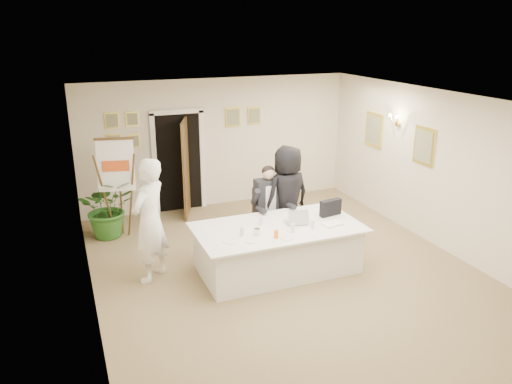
{
  "coord_description": "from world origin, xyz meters",
  "views": [
    {
      "loc": [
        -3.18,
        -6.74,
        3.85
      ],
      "look_at": [
        -0.26,
        0.6,
        1.2
      ],
      "focal_mm": 35.0,
      "sensor_mm": 36.0,
      "label": 1
    }
  ],
  "objects_px": {
    "seated_man": "(269,206)",
    "steel_jug": "(257,232)",
    "flip_chart": "(119,193)",
    "oj_glass": "(276,234)",
    "conference_table": "(278,248)",
    "laptop_bag": "(330,208)",
    "potted_palm": "(108,208)",
    "laptop": "(295,215)",
    "paper_stack": "(332,224)",
    "standing_man": "(150,221)",
    "standing_woman": "(288,196)"
  },
  "relations": [
    {
      "from": "seated_man",
      "to": "steel_jug",
      "type": "distance_m",
      "value": 1.38
    },
    {
      "from": "flip_chart",
      "to": "oj_glass",
      "type": "distance_m",
      "value": 3.41
    },
    {
      "from": "conference_table",
      "to": "laptop_bag",
      "type": "relative_size",
      "value": 6.79
    },
    {
      "from": "potted_palm",
      "to": "laptop",
      "type": "height_order",
      "value": "potted_palm"
    },
    {
      "from": "conference_table",
      "to": "oj_glass",
      "type": "distance_m",
      "value": 0.65
    },
    {
      "from": "flip_chart",
      "to": "potted_palm",
      "type": "height_order",
      "value": "flip_chart"
    },
    {
      "from": "conference_table",
      "to": "paper_stack",
      "type": "xyz_separation_m",
      "value": [
        0.85,
        -0.26,
        0.4
      ]
    },
    {
      "from": "seated_man",
      "to": "steel_jug",
      "type": "xyz_separation_m",
      "value": [
        -0.71,
        -1.19,
        0.07
      ]
    },
    {
      "from": "seated_man",
      "to": "flip_chart",
      "type": "relative_size",
      "value": 0.8
    },
    {
      "from": "conference_table",
      "to": "oj_glass",
      "type": "relative_size",
      "value": 20.58
    },
    {
      "from": "flip_chart",
      "to": "standing_man",
      "type": "relative_size",
      "value": 0.96
    },
    {
      "from": "laptop",
      "to": "steel_jug",
      "type": "height_order",
      "value": "laptop"
    },
    {
      "from": "flip_chart",
      "to": "standing_woman",
      "type": "xyz_separation_m",
      "value": [
        2.8,
        -1.43,
        0.05
      ]
    },
    {
      "from": "conference_table",
      "to": "flip_chart",
      "type": "relative_size",
      "value": 1.41
    },
    {
      "from": "steel_jug",
      "to": "standing_woman",
      "type": "bearing_deg",
      "value": 47.2
    },
    {
      "from": "laptop",
      "to": "laptop_bag",
      "type": "distance_m",
      "value": 0.71
    },
    {
      "from": "conference_table",
      "to": "seated_man",
      "type": "bearing_deg",
      "value": 74.81
    },
    {
      "from": "conference_table",
      "to": "laptop_bag",
      "type": "distance_m",
      "value": 1.16
    },
    {
      "from": "potted_palm",
      "to": "paper_stack",
      "type": "relative_size",
      "value": 3.67
    },
    {
      "from": "standing_man",
      "to": "potted_palm",
      "type": "bearing_deg",
      "value": -121.51
    },
    {
      "from": "standing_woman",
      "to": "potted_palm",
      "type": "distance_m",
      "value": 3.39
    },
    {
      "from": "standing_woman",
      "to": "steel_jug",
      "type": "height_order",
      "value": "standing_woman"
    },
    {
      "from": "standing_woman",
      "to": "potted_palm",
      "type": "height_order",
      "value": "standing_woman"
    },
    {
      "from": "conference_table",
      "to": "laptop_bag",
      "type": "bearing_deg",
      "value": 6.96
    },
    {
      "from": "laptop_bag",
      "to": "seated_man",
      "type": "bearing_deg",
      "value": 122.36
    },
    {
      "from": "standing_woman",
      "to": "paper_stack",
      "type": "relative_size",
      "value": 5.86
    },
    {
      "from": "seated_man",
      "to": "standing_woman",
      "type": "distance_m",
      "value": 0.38
    },
    {
      "from": "seated_man",
      "to": "laptop",
      "type": "height_order",
      "value": "seated_man"
    },
    {
      "from": "laptop",
      "to": "conference_table",
      "type": "bearing_deg",
      "value": -164.2
    },
    {
      "from": "conference_table",
      "to": "standing_woman",
      "type": "distance_m",
      "value": 1.23
    },
    {
      "from": "laptop",
      "to": "oj_glass",
      "type": "height_order",
      "value": "laptop"
    },
    {
      "from": "flip_chart",
      "to": "potted_palm",
      "type": "bearing_deg",
      "value": 152.03
    },
    {
      "from": "laptop",
      "to": "paper_stack",
      "type": "distance_m",
      "value": 0.61
    },
    {
      "from": "standing_man",
      "to": "laptop",
      "type": "relative_size",
      "value": 5.53
    },
    {
      "from": "seated_man",
      "to": "potted_palm",
      "type": "relative_size",
      "value": 1.31
    },
    {
      "from": "potted_palm",
      "to": "laptop",
      "type": "distance_m",
      "value": 3.67
    },
    {
      "from": "flip_chart",
      "to": "standing_man",
      "type": "height_order",
      "value": "standing_man"
    },
    {
      "from": "flip_chart",
      "to": "steel_jug",
      "type": "xyz_separation_m",
      "value": [
        1.75,
        -2.56,
        -0.05
      ]
    },
    {
      "from": "flip_chart",
      "to": "steel_jug",
      "type": "relative_size",
      "value": 17.28
    },
    {
      "from": "flip_chart",
      "to": "oj_glass",
      "type": "bearing_deg",
      "value": -54.47
    },
    {
      "from": "standing_woman",
      "to": "paper_stack",
      "type": "bearing_deg",
      "value": 90.52
    },
    {
      "from": "paper_stack",
      "to": "oj_glass",
      "type": "height_order",
      "value": "oj_glass"
    },
    {
      "from": "potted_palm",
      "to": "standing_woman",
      "type": "bearing_deg",
      "value": -27.07
    },
    {
      "from": "laptop_bag",
      "to": "paper_stack",
      "type": "bearing_deg",
      "value": -124.91
    },
    {
      "from": "laptop",
      "to": "oj_glass",
      "type": "bearing_deg",
      "value": -130.29
    },
    {
      "from": "potted_palm",
      "to": "oj_glass",
      "type": "relative_size",
      "value": 8.9
    },
    {
      "from": "seated_man",
      "to": "standing_woman",
      "type": "height_order",
      "value": "standing_woman"
    },
    {
      "from": "seated_man",
      "to": "standing_man",
      "type": "relative_size",
      "value": 0.76
    },
    {
      "from": "laptop_bag",
      "to": "steel_jug",
      "type": "bearing_deg",
      "value": -176.78
    },
    {
      "from": "seated_man",
      "to": "oj_glass",
      "type": "distance_m",
      "value": 1.48
    }
  ]
}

